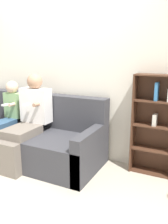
% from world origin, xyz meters
% --- Properties ---
extents(ground_plane, '(14.00, 14.00, 0.00)m').
position_xyz_m(ground_plane, '(0.00, 0.00, 0.00)').
color(ground_plane, '#B2A893').
extents(back_wall, '(10.00, 0.06, 2.55)m').
position_xyz_m(back_wall, '(0.00, 1.03, 1.27)').
color(back_wall, silver).
rests_on(back_wall, ground_plane).
extents(couch, '(2.16, 0.90, 0.92)m').
position_xyz_m(couch, '(-0.36, 0.56, 0.31)').
color(couch, '#38383D').
rests_on(couch, ground_plane).
extents(adult_seated, '(0.44, 0.81, 1.24)m').
position_xyz_m(adult_seated, '(-0.29, 0.43, 0.64)').
color(adult_seated, '#70665B').
rests_on(adult_seated, ground_plane).
extents(child_seated, '(0.28, 0.83, 1.11)m').
position_xyz_m(child_seated, '(-0.75, 0.39, 0.56)').
color(child_seated, '#335170').
rests_on(child_seated, ground_plane).
extents(bookshelf, '(0.59, 0.22, 1.27)m').
position_xyz_m(bookshelf, '(1.37, 0.91, 0.65)').
color(bookshelf, '#4C2D1E').
rests_on(bookshelf, ground_plane).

